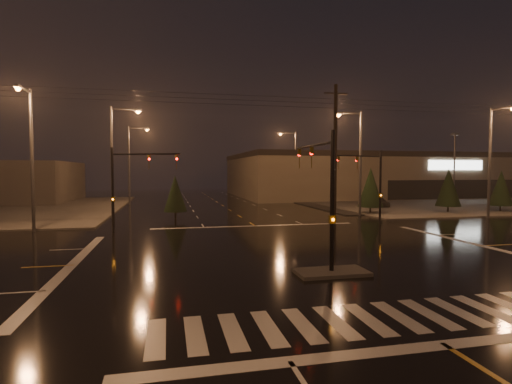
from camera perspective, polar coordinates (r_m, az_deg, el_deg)
The scene contains 23 objects.
ground at distance 20.98m, azimuth 6.37°, elevation -8.86°, with size 140.00×140.00×0.00m, color black.
sidewalk_ne at distance 61.68m, azimuth 24.03°, elevation -1.21°, with size 36.00×36.00×0.12m, color #413F3A.
median_island at distance 17.32m, azimuth 10.73°, elevation -11.19°, with size 3.00×1.60×0.15m, color #413F3A.
crosswalk at distance 13.09m, azimuth 19.75°, elevation -16.36°, with size 15.00×2.60×0.01m, color beige.
stop_bar_near at distance 11.56m, azimuth 25.35°, elevation -19.13°, with size 16.00×0.50×0.01m, color beige.
stop_bar_far at distance 31.44m, azimuth -0.14°, elevation -4.86°, with size 16.00×0.50×0.01m, color beige.
parking_lot at distance 63.26m, azimuth 28.76°, elevation -1.24°, with size 50.00×24.00×0.08m, color black.
retail_building at distance 77.55m, azimuth 20.04°, elevation 2.47°, with size 60.20×28.30×7.20m.
signal_mast_median at distance 17.66m, azimuth 9.66°, elevation 1.16°, with size 0.25×4.59×6.00m.
signal_mast_ne at distance 33.69m, azimuth 16.19°, elevation 2.01°, with size 4.84×1.86×6.00m.
signal_mast_nw at distance 29.70m, azimuth -17.98°, elevation 1.86°, with size 4.84×1.86×6.00m.
streetlight_1 at distance 37.72m, azimuth -19.44°, elevation 5.10°, with size 2.77×0.32×10.00m.
streetlight_2 at distance 53.63m, azimuth -17.37°, elevation 4.46°, with size 2.77×0.32×10.00m.
streetlight_3 at distance 39.69m, azimuth 14.30°, elevation 5.07°, with size 2.77×0.32×10.00m.
streetlight_4 at distance 58.24m, azimuth 5.38°, elevation 4.46°, with size 2.77×0.32×10.00m.
streetlight_5 at distance 32.04m, azimuth -29.56°, elevation 5.29°, with size 0.32×2.77×10.00m.
streetlight_6 at distance 41.95m, azimuth 30.73°, elevation 4.63°, with size 0.32×2.77×10.00m.
utility_pole_1 at distance 36.54m, azimuth 11.24°, elevation 5.81°, with size 2.20×0.32×12.00m.
conifer_0 at distance 41.85m, azimuth 16.05°, elevation 0.65°, with size 2.53×2.53×4.66m.
conifer_1 at distance 45.64m, azimuth 25.79°, elevation 0.62°, with size 2.49×2.49×4.60m.
conifer_2 at distance 49.08m, azimuth 31.60°, elevation 0.50°, with size 2.36×2.36×4.39m.
conifer_3 at distance 36.25m, azimuth -11.46°, elevation -0.22°, with size 2.06×2.06×3.92m.
car_parked at distance 49.47m, azimuth 16.96°, elevation -1.33°, with size 1.62×4.03×1.37m, color black.
Camera 1 is at (-6.65, -19.42, 4.31)m, focal length 28.00 mm.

